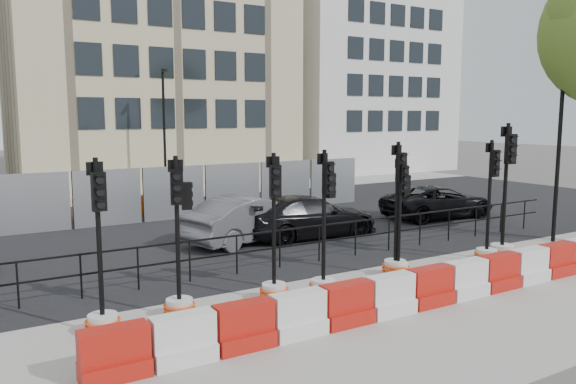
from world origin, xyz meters
TOP-DOWN VIEW (x-y plane):
  - ground at (0.00, 0.00)m, footprint 120.00×120.00m
  - sidewalk_near at (0.00, -3.00)m, footprint 40.00×6.00m
  - road at (0.00, 7.00)m, footprint 40.00×14.00m
  - sidewalk_far at (0.00, 16.00)m, footprint 40.00×4.00m
  - building_cream at (2.00, 21.99)m, footprint 15.00×10.06m
  - building_white at (17.00, 21.99)m, footprint 12.00×9.06m
  - kerb_railing at (0.00, 1.20)m, footprint 18.00×0.04m
  - heras_fencing at (-0.49, 9.71)m, footprint 14.33×1.72m
  - lamp_post_far at (0.50, 14.98)m, footprint 0.12×0.56m
  - lamp_post_near at (7.50, -0.52)m, footprint 0.12×0.56m
  - barrier_row at (-0.00, -2.80)m, footprint 13.60×0.50m
  - traffic_signal_a at (-6.06, -0.99)m, footprint 0.62×0.62m
  - traffic_signal_b at (-4.60, -0.87)m, footprint 0.61×0.61m
  - traffic_signal_c at (-2.57, -0.94)m, footprint 0.61×0.61m
  - traffic_signal_d at (-1.51, -1.23)m, footprint 0.62×0.62m
  - traffic_signal_e at (0.84, -0.85)m, footprint 0.64×0.64m
  - traffic_signal_f at (0.88, -0.92)m, footprint 0.57×0.57m
  - traffic_signal_g at (3.68, -1.18)m, footprint 0.64×0.64m
  - traffic_signal_h at (4.25, -1.20)m, footprint 0.72×0.72m
  - car_b at (-0.45, 4.28)m, footprint 3.69×5.09m
  - car_c at (1.43, 3.94)m, footprint 2.15×4.73m
  - car_d at (7.51, 4.29)m, footprint 2.74×4.74m

SIDE VIEW (x-z plane):
  - ground at x=0.00m, z-range 0.00..0.00m
  - sidewalk_near at x=0.00m, z-range 0.00..0.02m
  - sidewalk_far at x=0.00m, z-range 0.00..0.02m
  - road at x=0.00m, z-range 0.00..0.03m
  - barrier_row at x=0.00m, z-range -0.03..0.77m
  - car_d at x=7.51m, z-range 0.00..1.23m
  - traffic_signal_c at x=-2.57m, z-range -0.91..2.19m
  - traffic_signal_a at x=-6.06m, z-range -0.92..2.22m
  - traffic_signal_g at x=3.68m, z-range -0.95..2.28m
  - traffic_signal_e at x=0.84m, z-range -0.95..2.29m
  - car_c at x=1.43m, z-range 0.00..1.34m
  - kerb_railing at x=0.00m, z-range 0.19..1.19m
  - traffic_signal_f at x=0.88m, z-range -0.76..2.15m
  - car_b at x=-0.45m, z-range 0.00..1.43m
  - heras_fencing at x=-0.49m, z-range -0.29..1.71m
  - traffic_signal_b at x=-4.60m, z-range -0.81..2.29m
  - traffic_signal_d at x=-1.51m, z-range -0.82..2.32m
  - traffic_signal_h at x=4.25m, z-range -1.07..2.58m
  - lamp_post_far at x=0.50m, z-range 0.22..6.22m
  - lamp_post_near at x=7.50m, z-range 0.22..6.22m
  - building_white at x=17.00m, z-range 0.00..16.00m
  - building_cream at x=2.00m, z-range 0.00..18.00m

